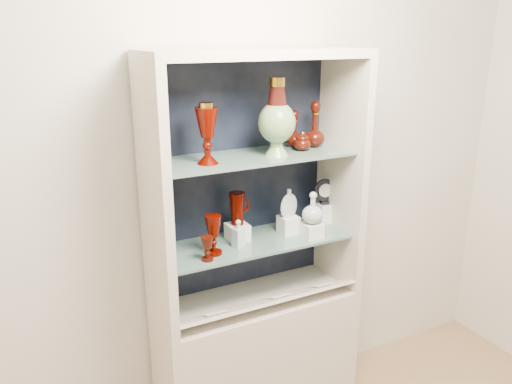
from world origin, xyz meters
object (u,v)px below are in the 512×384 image
cobalt_goblet (166,233)px  ruby_decanter_a (315,121)px  pedestal_lamp_left (156,135)px  lidded_bowl (302,141)px  ruby_decanter_b (294,127)px  pedestal_lamp_right (207,134)px  ruby_goblet_small (207,249)px  clear_round_decanter (313,209)px  ruby_pitcher (237,209)px  cameo_medallion (325,191)px  clear_square_bottle (238,233)px  ruby_goblet_tall (213,235)px  flat_flask (289,202)px  enamel_urn (277,117)px

cobalt_goblet → ruby_decanter_a: bearing=-1.9°
pedestal_lamp_left → lidded_bowl: bearing=-4.2°
ruby_decanter_b → pedestal_lamp_right: bearing=-166.7°
ruby_goblet_small → clear_round_decanter: size_ratio=0.72×
ruby_decanter_b → ruby_pitcher: 0.49m
lidded_bowl → ruby_goblet_small: size_ratio=0.87×
ruby_decanter_a → ruby_pitcher: (-0.42, 0.01, -0.39)m
lidded_bowl → cobalt_goblet: lidded_bowl is taller
ruby_decanter_b → cameo_medallion: bearing=-7.7°
ruby_decanter_a → clear_square_bottle: bearing=-171.5°
ruby_goblet_tall → flat_flask: bearing=7.7°
pedestal_lamp_right → enamel_urn: bearing=-0.3°
clear_round_decanter → cameo_medallion: bearing=40.1°
enamel_urn → pedestal_lamp_right: bearing=179.7°
ruby_decanter_b → clear_round_decanter: ruby_decanter_b is taller
ruby_pitcher → cameo_medallion: bearing=5.2°
pedestal_lamp_right → ruby_decanter_b: 0.52m
ruby_goblet_tall → ruby_pitcher: bearing=31.2°
ruby_goblet_small → flat_flask: bearing=12.7°
pedestal_lamp_left → lidded_bowl: (0.69, -0.05, -0.08)m
enamel_urn → ruby_decanter_a: (0.25, 0.07, -0.05)m
ruby_pitcher → flat_flask: bearing=-5.1°
ruby_decanter_a → cameo_medallion: size_ratio=1.81×
pedestal_lamp_right → ruby_goblet_small: size_ratio=2.36×
enamel_urn → lidded_bowl: 0.21m
ruby_pitcher → clear_square_bottle: (-0.03, -0.08, -0.09)m
pedestal_lamp_left → ruby_pitcher: bearing=0.6°
ruby_goblet_small → clear_round_decanter: clear_round_decanter is taller
lidded_bowl → cameo_medallion: lidded_bowl is taller
enamel_urn → flat_flask: size_ratio=2.42×
ruby_goblet_small → cobalt_goblet: bearing=129.7°
flat_flask → cameo_medallion: cameo_medallion is taller
lidded_bowl → ruby_pitcher: 0.45m
pedestal_lamp_left → pedestal_lamp_right: size_ratio=0.99×
lidded_bowl → cameo_medallion: (0.19, 0.06, -0.30)m
ruby_decanter_b → lidded_bowl: size_ratio=2.01×
ruby_decanter_a → lidded_bowl: size_ratio=2.66×
ruby_goblet_tall → clear_square_bottle: (0.13, 0.02, -0.02)m
ruby_decanter_b → clear_square_bottle: 0.59m
pedestal_lamp_left → ruby_pitcher: 0.54m
pedestal_lamp_left → ruby_decanter_b: size_ratio=1.34×
enamel_urn → clear_square_bottle: enamel_urn is taller
cobalt_goblet → clear_square_bottle: bearing=-16.3°
lidded_bowl → pedestal_lamp_right: bearing=-176.4°
ruby_decanter_b → cobalt_goblet: ruby_decanter_b is taller
ruby_pitcher → clear_round_decanter: (0.34, -0.13, -0.01)m
ruby_goblet_small → ruby_pitcher: bearing=34.7°
pedestal_lamp_left → enamel_urn: 0.54m
pedestal_lamp_left → ruby_decanter_b: bearing=3.1°
ruby_decanter_a → clear_square_bottle: 0.66m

